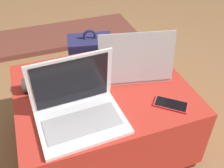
% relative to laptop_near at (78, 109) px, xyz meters
% --- Properties ---
extents(ground_plane, '(14.00, 14.00, 0.00)m').
position_rel_laptop_near_xyz_m(ground_plane, '(0.15, 0.16, -0.45)').
color(ground_plane, olive).
extents(ottoman, '(0.83, 0.69, 0.39)m').
position_rel_laptop_near_xyz_m(ottoman, '(0.15, 0.16, -0.25)').
color(ottoman, maroon).
rests_on(ottoman, ground_plane).
extents(laptop_near, '(0.37, 0.28, 0.27)m').
position_rel_laptop_near_xyz_m(laptop_near, '(0.00, 0.00, 0.00)').
color(laptop_near, silver).
rests_on(laptop_near, ottoman).
extents(laptop_far, '(0.41, 0.33, 0.26)m').
position_rel_laptop_near_xyz_m(laptop_far, '(0.34, 0.22, -0.00)').
color(laptop_far, '#B7B7BC').
rests_on(laptop_far, ottoman).
extents(cell_phone, '(0.16, 0.15, 0.01)m').
position_rel_laptop_near_xyz_m(cell_phone, '(0.41, -0.06, -0.05)').
color(cell_phone, red).
rests_on(cell_phone, ottoman).
extents(backpack, '(0.31, 0.26, 0.47)m').
position_rel_laptop_near_xyz_m(backpack, '(0.23, 0.64, -0.25)').
color(backpack, '#23234C').
rests_on(backpack, ground_plane).
extents(wrist_brace, '(0.18, 0.10, 0.07)m').
position_rel_laptop_near_xyz_m(wrist_brace, '(-0.12, 0.25, -0.02)').
color(wrist_brace, '#3D332D').
rests_on(wrist_brace, ottoman).
extents(coffee_mug, '(0.13, 0.09, 0.09)m').
position_rel_laptop_near_xyz_m(coffee_mug, '(0.06, 0.25, -0.01)').
color(coffee_mug, red).
rests_on(coffee_mug, ottoman).
extents(fireplace_hearth, '(1.40, 0.50, 0.04)m').
position_rel_laptop_near_xyz_m(fireplace_hearth, '(0.15, 1.46, -0.42)').
color(fireplace_hearth, brown).
rests_on(fireplace_hearth, ground_plane).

